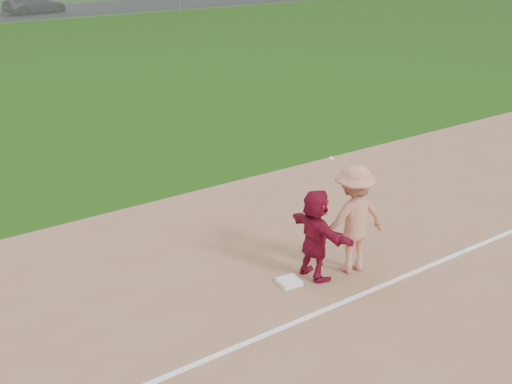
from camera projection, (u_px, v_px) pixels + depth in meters
ground at (306, 286)px, 11.26m from camera, size 160.00×160.00×0.00m
foul_line at (337, 305)px, 10.65m from camera, size 60.00×0.10×0.01m
first_base at (289, 282)px, 11.29m from camera, size 0.41×0.41×0.08m
base_runner at (316, 234)px, 11.25m from camera, size 0.51×1.56×1.67m
car_right at (34, 4)px, 50.01m from camera, size 5.18×2.75×1.43m
first_base_play at (353, 219)px, 11.43m from camera, size 1.41×0.96×2.29m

